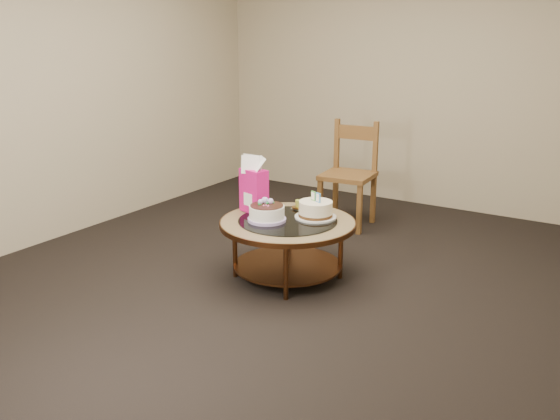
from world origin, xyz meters
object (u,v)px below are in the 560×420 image
Objects in this scene: decorated_cake at (267,214)px; cream_cake at (316,210)px; coffee_table at (288,230)px; gift_bag at (254,185)px; dining_chair at (349,174)px.

cream_cake is (0.27, 0.26, 0.01)m from decorated_cake.
cream_cake is (0.14, 0.16, 0.14)m from coffee_table.
coffee_table is 3.57× the size of decorated_cake.
gift_bag is (-0.33, 0.04, 0.30)m from coffee_table.
coffee_table is 1.45m from dining_chair.
cream_cake is 0.72× the size of gift_bag.
cream_cake is 0.52m from gift_bag.
decorated_cake is (-0.12, -0.10, 0.13)m from coffee_table.
decorated_cake is at bearing -92.72° from dining_chair.
dining_chair reaches higher than decorated_cake.
dining_chair reaches higher than gift_bag.
cream_cake is at bearing 44.31° from decorated_cake.
dining_chair reaches higher than cream_cake.
cream_cake reaches higher than coffee_table.
dining_chair is at bearing 100.61° from gift_bag.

